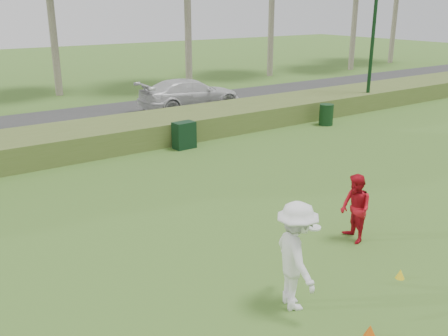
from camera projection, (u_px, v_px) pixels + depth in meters
ground at (335, 279)px, 10.18m from camera, size 120.00×120.00×0.00m
reed_strip at (107, 135)px, 19.40m from camera, size 80.00×3.00×0.90m
park_road at (67, 122)px, 23.44m from camera, size 80.00×6.00×0.06m
player_white at (296, 256)px, 8.97m from camera, size 1.17×1.51×2.06m
player_red at (355, 209)px, 11.59m from camera, size 0.83×0.95×1.63m
cone_orange at (370, 331)px, 8.39m from camera, size 0.21×0.21×0.23m
cone_yellow at (400, 274)px, 10.18m from camera, size 0.19×0.19×0.20m
utility_cabinet at (184, 135)px, 19.18m from camera, size 0.86×0.56×1.03m
trash_bin at (326, 115)px, 22.87m from camera, size 0.85×0.85×0.96m
car_right at (190, 94)px, 25.84m from camera, size 5.54×2.47×1.58m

